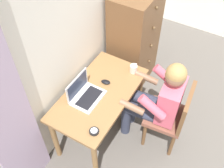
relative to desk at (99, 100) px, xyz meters
The scene contains 10 objects.
wall_back 0.84m from the desk, 43.56° to the left, with size 4.80×0.05×2.50m, color silver.
curtain_panel 1.04m from the desk, 159.90° to the left, with size 0.46×0.03×2.27m, color #B29EBC.
desk is the anchor object (origin of this frame).
dresser 1.01m from the desk, ahead, with size 0.65×0.48×1.35m.
chair 0.80m from the desk, 69.08° to the right, with size 0.46×0.44×0.89m.
person_seated 0.62m from the desk, 64.37° to the right, with size 0.56×0.61×1.21m.
laptop 0.22m from the desk, 139.06° to the left, with size 0.34×0.25×0.24m.
computer_mouse 0.20m from the desk, ahead, with size 0.06×0.10×0.03m, color black.
desk_clock 0.48m from the desk, 153.51° to the right, with size 0.09×0.09×0.03m.
coffee_mug 0.51m from the desk, 20.59° to the right, with size 0.12×0.08×0.09m.
Camera 1 is at (-1.87, 0.82, 2.88)m, focal length 43.39 mm.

